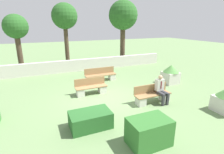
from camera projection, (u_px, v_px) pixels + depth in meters
ground_plane at (106, 98)px, 8.60m from camera, size 60.00×60.00×0.00m
perimeter_wall at (78, 65)px, 13.49m from camera, size 14.67×0.30×0.90m
bench_front at (152, 96)px, 8.10m from camera, size 1.78×0.48×0.83m
bench_left_side at (101, 76)px, 11.16m from camera, size 2.00×0.49×0.83m
bench_right_side at (91, 88)px, 9.07m from camera, size 1.64×0.48×0.83m
person_seated_man at (161, 88)px, 7.99m from camera, size 0.38×0.64×1.29m
hedge_block_near_left at (90, 120)px, 6.16m from camera, size 1.43×0.88×0.58m
hedge_block_mid_left at (149, 132)px, 5.24m from camera, size 1.25×0.84×0.84m
planter_corner_left at (171, 74)px, 10.64m from camera, size 0.95×0.95×1.15m
tree_leftmost at (16, 28)px, 12.37m from camera, size 1.71×1.71×4.20m
tree_center_left at (65, 17)px, 13.81m from camera, size 2.03×2.03×5.12m
tree_center_right at (123, 16)px, 15.03m from camera, size 2.49×2.49×5.48m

